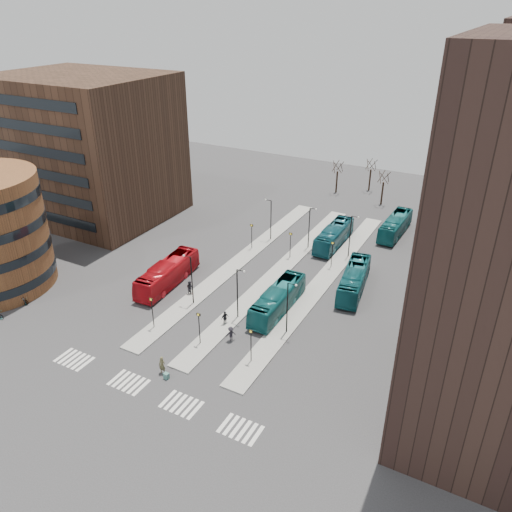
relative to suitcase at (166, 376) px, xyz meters
The scene contains 21 objects.
ground 6.36m from the suitcase, 106.13° to the right, with size 160.00×160.00×0.00m, color #2F2F32.
island_left 24.58m from the suitcase, 103.57° to the left, with size 2.50×45.00×0.15m, color gray.
island_mid 23.90m from the suitcase, 89.44° to the left, with size 2.50×45.00×0.15m, color gray.
island_right 24.69m from the suitcase, 75.38° to the left, with size 2.50×45.00×0.15m, color gray.
suitcase is the anchor object (origin of this frame).
red_bus 17.69m from the suitcase, 126.58° to the left, with size 2.62×11.19×3.12m, color red.
teal_bus_a 15.90m from the suitcase, 74.99° to the left, with size 2.48×10.59×2.95m, color #135C60.
teal_bus_b 34.84m from the suitcase, 84.01° to the left, with size 2.48×10.61×2.95m, color #135462.
teal_bus_c 25.93m from the suitcase, 66.67° to the left, with size 2.48×10.59×2.95m, color #13585F.
teal_bus_d 43.80m from the suitcase, 76.13° to the left, with size 2.45×10.49×2.92m, color #135F63.
traveller 1.10m from the suitcase, 149.70° to the left, with size 0.68×0.45×1.86m, color brown.
commuter_a 15.11m from the suitcase, 116.59° to the left, with size 0.89×0.69×1.83m, color black.
commuter_b 10.12m from the suitcase, 88.47° to the left, with size 0.99×0.41×1.68m, color black.
commuter_c 8.28m from the suitcase, 73.83° to the left, with size 1.07×0.62×1.66m, color black.
bicycle_mid 22.87m from the suitcase, behind, with size 0.52×1.85×1.11m, color gray.
bicycle_far 22.91m from the suitcase, behind, with size 0.55×1.58×0.83m, color gray.
crosswalk_stripes 2.13m from the suitcase, 90.44° to the right, with size 22.35×2.40×0.01m.
office_block 46.59m from the suitcase, 142.07° to the left, with size 25.00×20.12×22.00m.
sign_poles 17.02m from the suitcase, 90.56° to the left, with size 12.45×22.12×3.65m.
lamp_posts 22.15m from the suitcase, 87.72° to the left, with size 14.04×20.24×6.12m.
bare_trees 56.62m from the suitcase, 89.09° to the left, with size 10.97×8.14×5.90m.
Camera 1 is at (26.44, -21.94, 31.64)m, focal length 35.00 mm.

